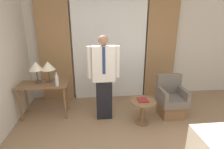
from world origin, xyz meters
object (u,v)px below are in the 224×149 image
Objects in this scene: desk at (44,90)px; side_table at (143,108)px; person at (104,76)px; armchair at (171,101)px; table_lamp_right at (48,66)px; book at (143,100)px; bottle_near_edge at (57,80)px; table_lamp_left at (36,67)px.

desk reaches higher than side_table.
person is at bearing -10.08° from desk.
person is at bearing 178.51° from armchair.
table_lamp_right is 0.52× the size of armchair.
book is at bearing -20.28° from person.
bottle_near_edge is at bearing 167.92° from side_table.
table_lamp_left reaches higher than side_table.
person is (1.14, -0.31, -0.14)m from table_lamp_right.
bottle_near_edge is 0.32× the size of armchair.
armchair is 0.75m from book.
bottle_near_edge reaches higher than book.
table_lamp_right is at bearing 131.13° from bottle_near_edge.
table_lamp_left reaches higher than armchair.
desk is 2.72m from armchair.
desk is 2.02× the size of side_table.
table_lamp_right is 2.05m from book.
book is at bearing 130.30° from side_table.
desk is 3.61× the size of bottle_near_edge.
book is at bearing -15.33° from table_lamp_left.
book is at bearing -13.99° from desk.
table_lamp_right is 0.38m from bottle_near_edge.
bottle_near_edge is at bearing 168.14° from book.
bottle_near_edge reaches higher than desk.
side_table is at bearing -17.36° from table_lamp_right.
book is (1.68, -0.35, -0.34)m from bottle_near_edge.
bottle_near_edge is 0.94m from person.
table_lamp_left reaches higher than bottle_near_edge.
desk is at bearing 174.48° from armchair.
person reaches higher than table_lamp_right.
table_lamp_right is at bearing 164.88° from person.
desk is at bearing 169.92° from person.
table_lamp_left is at bearing 145.48° from desk.
table_lamp_left is 2.33m from side_table.
desk reaches higher than book.
armchair is at bearing -1.49° from person.
table_lamp_left is 2.28m from book.
side_table is (2.01, -0.51, -0.27)m from desk.
bottle_near_edge reaches higher than armchair.
table_lamp_left is 2.94m from armchair.
person reaches higher than book.
book is (-0.01, 0.01, 0.17)m from side_table.
bottle_near_edge is (0.32, -0.15, 0.25)m from desk.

